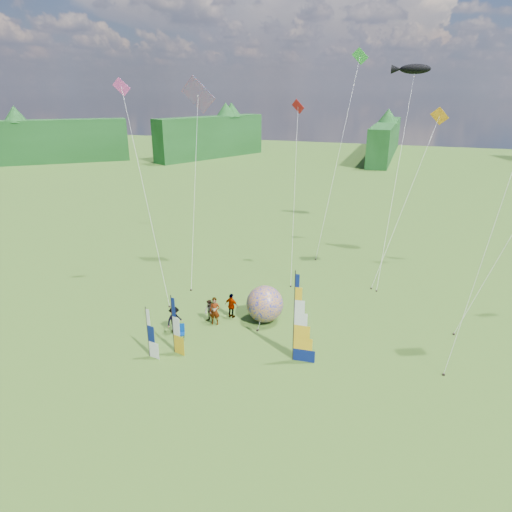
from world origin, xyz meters
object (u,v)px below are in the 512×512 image
(feather_banner_main, at_px, (294,318))
(kite_whale, at_px, (398,162))
(bol_inflatable, at_px, (265,304))
(spectator_a, at_px, (215,311))
(spectator_b, at_px, (210,311))
(side_banner_far, at_px, (148,333))
(spectator_d, at_px, (232,306))
(spectator_c, at_px, (174,320))
(camp_chair, at_px, (180,333))
(side_banner_left, at_px, (173,325))

(feather_banner_main, distance_m, kite_whale, 18.62)
(bol_inflatable, bearing_deg, spectator_a, -152.29)
(bol_inflatable, relative_size, spectator_b, 1.55)
(side_banner_far, height_order, spectator_b, side_banner_far)
(spectator_d, bearing_deg, spectator_c, 59.03)
(feather_banner_main, height_order, kite_whale, kite_whale)
(feather_banner_main, relative_size, bol_inflatable, 2.17)
(spectator_b, xyz_separation_m, kite_whale, (10.11, 14.69, 7.89))
(feather_banner_main, bearing_deg, spectator_d, 141.94)
(bol_inflatable, height_order, spectator_a, bol_inflatable)
(spectator_b, xyz_separation_m, spectator_c, (-1.53, -1.85, 0.08))
(bol_inflatable, xyz_separation_m, spectator_c, (-4.81, -3.23, -0.34))
(feather_banner_main, xyz_separation_m, spectator_d, (-5.09, 3.54, -1.75))
(spectator_a, bearing_deg, feather_banner_main, -30.79)
(spectator_a, bearing_deg, spectator_c, -147.12)
(spectator_a, distance_m, camp_chair, 2.76)
(bol_inflatable, bearing_deg, kite_whale, 62.81)
(spectator_d, bearing_deg, side_banner_left, 83.69)
(side_banner_far, relative_size, camp_chair, 3.12)
(side_banner_far, bearing_deg, spectator_a, 77.39)
(kite_whale, bearing_deg, camp_chair, -102.56)
(feather_banner_main, bearing_deg, side_banner_left, -170.88)
(spectator_b, bearing_deg, spectator_d, 68.70)
(side_banner_left, distance_m, kite_whale, 22.49)
(feather_banner_main, xyz_separation_m, kite_whale, (3.94, 17.15, 6.07))
(feather_banner_main, relative_size, spectator_c, 3.03)
(side_banner_far, height_order, spectator_c, side_banner_far)
(feather_banner_main, height_order, spectator_a, feather_banner_main)
(side_banner_far, bearing_deg, spectator_d, 76.12)
(side_banner_left, xyz_separation_m, spectator_d, (1.53, 4.99, -0.89))
(spectator_a, height_order, spectator_d, spectator_a)
(side_banner_far, height_order, spectator_a, side_banner_far)
(feather_banner_main, bearing_deg, spectator_c, 172.23)
(spectator_a, distance_m, spectator_b, 0.46)
(bol_inflatable, height_order, kite_whale, kite_whale)
(spectator_c, bearing_deg, side_banner_far, -159.04)
(bol_inflatable, xyz_separation_m, spectator_b, (-3.27, -1.38, -0.42))
(feather_banner_main, xyz_separation_m, bol_inflatable, (-2.90, 3.83, -1.40))
(camp_chair, height_order, kite_whale, kite_whale)
(bol_inflatable, bearing_deg, side_banner_far, -128.25)
(bol_inflatable, bearing_deg, spectator_b, -157.18)
(bol_inflatable, xyz_separation_m, spectator_a, (-2.86, -1.50, -0.27))
(spectator_a, height_order, kite_whale, kite_whale)
(feather_banner_main, distance_m, spectator_d, 6.44)
(side_banner_far, xyz_separation_m, spectator_a, (1.98, 4.64, -0.57))
(spectator_a, bearing_deg, camp_chair, -124.41)
(side_banner_far, height_order, bol_inflatable, side_banner_far)
(side_banner_left, bearing_deg, camp_chair, 118.05)
(spectator_d, height_order, camp_chair, spectator_d)
(side_banner_far, height_order, camp_chair, side_banner_far)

